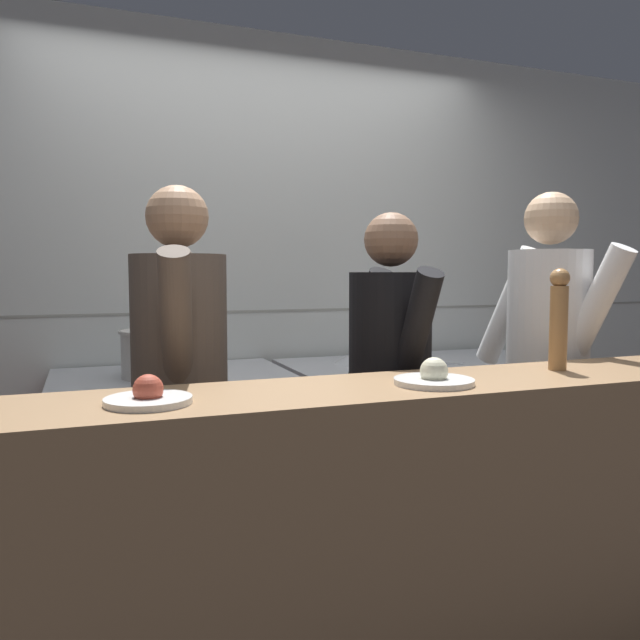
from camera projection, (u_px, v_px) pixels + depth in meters
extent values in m
cube|color=silver|center=(263.00, 283.00, 3.33)|extent=(8.00, 0.06, 2.60)
cube|color=gray|center=(265.00, 311.00, 3.31)|extent=(8.00, 0.00, 0.01)
cube|color=maroon|center=(174.00, 476.00, 2.84)|extent=(1.02, 0.70, 0.86)
cube|color=#B7BABF|center=(172.00, 378.00, 2.80)|extent=(1.04, 0.71, 0.04)
cube|color=#B7BABF|center=(185.00, 486.00, 2.52)|extent=(0.92, 0.03, 0.10)
cube|color=#B7BABF|center=(417.00, 445.00, 3.28)|extent=(1.39, 0.65, 0.90)
cube|color=black|center=(447.00, 542.00, 3.02)|extent=(1.36, 0.04, 0.10)
cube|color=#93704C|center=(448.00, 535.00, 2.02)|extent=(3.06, 0.45, 1.02)
cylinder|color=beige|center=(157.00, 353.00, 2.72)|extent=(0.30, 0.30, 0.21)
cylinder|color=beige|center=(156.00, 331.00, 2.71)|extent=(0.32, 0.32, 0.01)
cone|color=#B7BABF|center=(363.00, 355.00, 3.16)|extent=(0.29, 0.29, 0.08)
cube|color=#B7BABF|center=(441.00, 363.00, 3.14)|extent=(0.21, 0.16, 0.01)
cube|color=black|center=(408.00, 361.00, 3.18)|extent=(0.10, 0.08, 0.02)
cylinder|color=white|center=(148.00, 401.00, 1.62)|extent=(0.23, 0.23, 0.02)
sphere|color=#B24733|center=(148.00, 389.00, 1.61)|extent=(0.08, 0.08, 0.08)
cylinder|color=white|center=(434.00, 381.00, 1.90)|extent=(0.24, 0.24, 0.02)
sphere|color=beige|center=(434.00, 371.00, 1.90)|extent=(0.09, 0.09, 0.09)
cylinder|color=#AD7A47|center=(558.00, 328.00, 2.17)|extent=(0.06, 0.06, 0.29)
sphere|color=#AD7A47|center=(560.00, 278.00, 2.15)|extent=(0.07, 0.07, 0.07)
cube|color=black|center=(183.00, 538.00, 2.28)|extent=(0.32, 0.23, 0.78)
cylinder|color=brown|center=(179.00, 345.00, 2.22)|extent=(0.39, 0.39, 0.64)
sphere|color=tan|center=(177.00, 217.00, 2.19)|extent=(0.22, 0.22, 0.22)
cylinder|color=brown|center=(181.00, 320.00, 2.41)|extent=(0.16, 0.34, 0.54)
cylinder|color=brown|center=(177.00, 329.00, 2.02)|extent=(0.16, 0.34, 0.54)
cube|color=black|center=(389.00, 519.00, 2.49)|extent=(0.28, 0.18, 0.74)
cylinder|color=black|center=(390.00, 351.00, 2.44)|extent=(0.32, 0.32, 0.61)
sphere|color=#8C664C|center=(391.00, 240.00, 2.41)|extent=(0.21, 0.21, 0.21)
cylinder|color=black|center=(369.00, 328.00, 2.61)|extent=(0.10, 0.31, 0.51)
cylinder|color=black|center=(414.00, 337.00, 2.26)|extent=(0.10, 0.31, 0.51)
cube|color=black|center=(543.00, 490.00, 2.75)|extent=(0.34, 0.27, 0.79)
cylinder|color=white|center=(548.00, 326.00, 2.69)|extent=(0.43, 0.43, 0.66)
sphere|color=#D8AD84|center=(551.00, 218.00, 2.66)|extent=(0.22, 0.22, 0.22)
cylinder|color=white|center=(509.00, 306.00, 2.85)|extent=(0.19, 0.35, 0.55)
cylinder|color=white|center=(593.00, 311.00, 2.53)|extent=(0.19, 0.35, 0.55)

